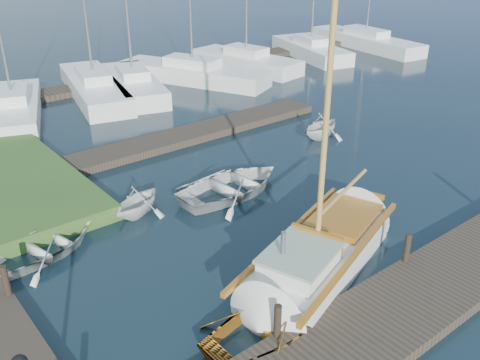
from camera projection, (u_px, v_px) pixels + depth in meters
ground at (240, 215)px, 16.68m from camera, size 160.00×160.00×0.00m
near_dock at (401, 308)px, 12.40m from camera, size 18.00×2.20×0.30m
far_dock at (180, 137)px, 22.31m from camera, size 14.00×1.60×0.30m
pontoon at (205, 66)px, 33.50m from camera, size 30.00×1.60×0.30m
mooring_post_1 at (278, 321)px, 11.17m from camera, size 0.16×0.16×0.80m
mooring_post_2 at (407, 247)px, 13.71m from camera, size 0.16×0.16×0.80m
mooring_post_4 at (6, 281)px, 12.43m from camera, size 0.16×0.16×0.80m
sailboat at (322, 254)px, 14.07m from camera, size 7.40×4.17×9.83m
dinghy at (271, 321)px, 11.69m from camera, size 3.37×2.44×0.69m
tender_a at (43, 243)px, 14.56m from camera, size 3.69×3.00×0.67m
tender_b at (137, 198)px, 16.53m from camera, size 2.59×2.46×1.07m
tender_c at (232, 183)px, 17.79m from camera, size 4.07×2.99×0.82m
tender_d at (322, 124)px, 22.52m from camera, size 2.56×2.31×1.18m
marina_boat_0 at (14, 107)px, 24.60m from camera, size 4.67×7.70×10.13m
marina_boat_1 at (94, 86)px, 27.85m from camera, size 4.19×8.96×9.64m
marina_boat_2 at (133, 83)px, 28.34m from camera, size 4.22×7.66×12.39m
marina_boat_3 at (193, 72)px, 30.46m from camera, size 5.75×9.06×12.95m
marina_boat_4 at (246, 60)px, 33.10m from camera, size 3.42×7.64×11.39m
marina_boat_6 at (311, 49)px, 36.15m from camera, size 4.05×7.61×9.63m
marina_boat_7 at (366, 40)px, 38.88m from camera, size 3.38×9.83×12.49m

